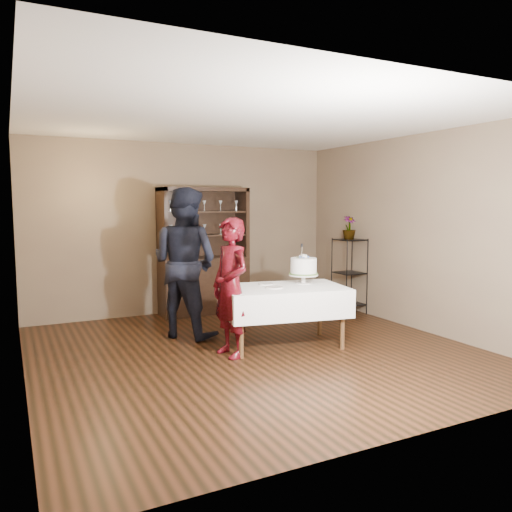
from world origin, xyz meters
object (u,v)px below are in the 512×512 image
at_px(plant_etagere, 349,273).
at_px(cake_table, 284,301).
at_px(cake, 303,267).
at_px(woman, 231,287).
at_px(potted_plant, 349,228).
at_px(man, 185,263).
at_px(china_hutch, 204,272).

height_order(plant_etagere, cake_table, plant_etagere).
bearing_deg(cake, plant_etagere, 34.63).
xyz_separation_m(woman, potted_plant, (2.56, 1.19, 0.57)).
bearing_deg(man, cake, -162.74).
distance_m(man, potted_plant, 2.78).
distance_m(plant_etagere, cake_table, 2.19).
height_order(cake_table, cake, cake).
height_order(woman, cake, woman).
distance_m(woman, cake, 1.12).
bearing_deg(cake, china_hutch, 104.92).
height_order(cake_table, man, man).
distance_m(woman, potted_plant, 2.88).
bearing_deg(cake_table, cake, 16.49).
distance_m(china_hutch, cake, 2.19).
xyz_separation_m(plant_etagere, cake, (-1.52, -1.05, 0.29)).
bearing_deg(cake, man, 145.02).
height_order(china_hutch, potted_plant, china_hutch).
relative_size(cake_table, cake, 3.15).
bearing_deg(china_hutch, cake_table, -84.41).
relative_size(cake_table, potted_plant, 4.39).
bearing_deg(cake_table, plant_etagere, 31.71).
xyz_separation_m(china_hutch, cake, (0.56, -2.10, 0.28)).
bearing_deg(potted_plant, man, -177.55).
xyz_separation_m(plant_etagere, potted_plant, (-0.05, -0.04, 0.72)).
height_order(cake, potted_plant, potted_plant).
xyz_separation_m(woman, man, (-0.19, 1.08, 0.18)).
height_order(plant_etagere, potted_plant, potted_plant).
xyz_separation_m(china_hutch, potted_plant, (2.03, -1.09, 0.71)).
bearing_deg(china_hutch, man, -120.67).
bearing_deg(man, potted_plant, -125.31).
bearing_deg(cake_table, china_hutch, 95.59).
xyz_separation_m(man, potted_plant, (2.75, 0.12, 0.39)).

